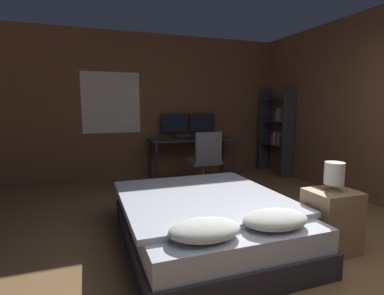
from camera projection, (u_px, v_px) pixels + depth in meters
wall_back at (173, 107)px, 5.86m from camera, size 12.00×0.08×2.70m
bed at (205, 221)px, 2.99m from camera, size 1.58×1.98×0.54m
nightstand at (331, 221)px, 2.82m from camera, size 0.44×0.37×0.59m
bedside_lamp at (334, 174)px, 2.75m from camera, size 0.18×0.18×0.27m
desk at (192, 143)px, 5.68m from camera, size 1.62×0.63×0.76m
monitor_left at (174, 124)px, 5.73m from camera, size 0.53×0.16×0.45m
monitor_right at (202, 124)px, 5.92m from camera, size 0.53×0.16×0.45m
keyboard at (196, 139)px, 5.47m from camera, size 0.41×0.13×0.02m
computer_mouse at (211, 138)px, 5.56m from camera, size 0.07×0.05×0.04m
office_chair at (205, 165)px, 4.95m from camera, size 0.52×0.52×0.96m
bookshelf at (279, 128)px, 5.92m from camera, size 0.27×0.80×1.71m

